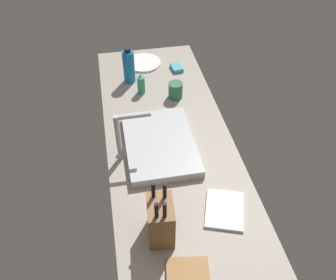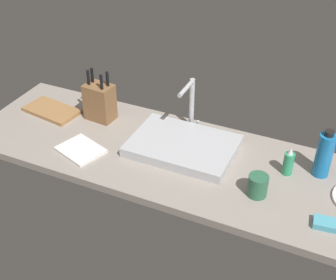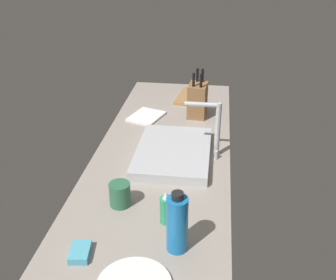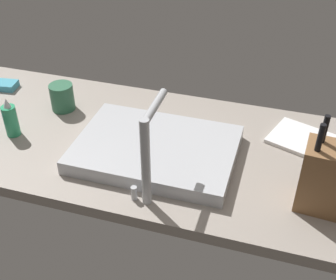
# 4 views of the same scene
# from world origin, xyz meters

# --- Properties ---
(countertop_slab) EXTENTS (1.89, 0.61, 0.04)m
(countertop_slab) POSITION_xyz_m (0.00, 0.00, 0.02)
(countertop_slab) COLOR gray
(countertop_slab) RESTS_ON ground
(sink_basin) EXTENTS (0.46, 0.32, 0.04)m
(sink_basin) POSITION_xyz_m (0.02, 0.05, 0.06)
(sink_basin) COLOR #B7BABF
(sink_basin) RESTS_ON countertop_slab
(faucet) EXTENTS (0.06, 0.16, 0.25)m
(faucet) POSITION_xyz_m (-0.02, 0.22, 0.19)
(faucet) COLOR #B7BABF
(faucet) RESTS_ON countertop_slab
(knife_block) EXTENTS (0.14, 0.10, 0.25)m
(knife_block) POSITION_xyz_m (-0.45, 0.13, 0.13)
(knife_block) COLOR brown
(knife_block) RESTS_ON countertop_slab
(cutting_board) EXTENTS (0.29, 0.19, 0.02)m
(cutting_board) POSITION_xyz_m (-0.70, 0.08, 0.04)
(cutting_board) COLOR #9E7042
(cutting_board) RESTS_ON countertop_slab
(soap_bottle) EXTENTS (0.04, 0.04, 0.13)m
(soap_bottle) POSITION_xyz_m (0.48, 0.08, 0.09)
(soap_bottle) COLOR #2D9966
(soap_bottle) RESTS_ON countertop_slab
(water_bottle) EXTENTS (0.07, 0.07, 0.21)m
(water_bottle) POSITION_xyz_m (0.60, 0.13, 0.13)
(water_bottle) COLOR #1970B7
(water_bottle) RESTS_ON countertop_slab
(dish_towel) EXTENTS (0.23, 0.21, 0.01)m
(dish_towel) POSITION_xyz_m (-0.39, -0.14, 0.04)
(dish_towel) COLOR white
(dish_towel) RESTS_ON countertop_slab
(coffee_mug) EXTENTS (0.08, 0.08, 0.09)m
(coffee_mug) POSITION_xyz_m (0.40, -0.10, 0.08)
(coffee_mug) COLOR #2D6647
(coffee_mug) RESTS_ON countertop_slab
(dish_sponge) EXTENTS (0.10, 0.07, 0.02)m
(dish_sponge) POSITION_xyz_m (0.67, -0.16, 0.05)
(dish_sponge) COLOR #4CA3BC
(dish_sponge) RESTS_ON countertop_slab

